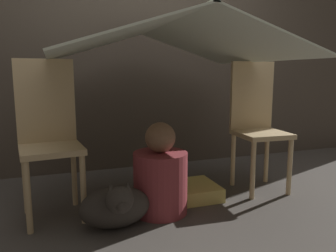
# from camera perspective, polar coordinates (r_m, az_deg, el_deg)

# --- Properties ---
(ground_plane) EXTENTS (8.80, 8.80, 0.00)m
(ground_plane) POSITION_cam_1_polar(r_m,az_deg,el_deg) (2.32, 0.97, -14.10)
(ground_plane) COLOR #47423D
(wall_back) EXTENTS (7.00, 0.05, 2.50)m
(wall_back) POSITION_cam_1_polar(r_m,az_deg,el_deg) (3.21, -6.08, 15.07)
(wall_back) COLOR #4C4238
(wall_back) RESTS_ON ground_plane
(chair_left) EXTENTS (0.41, 0.41, 1.01)m
(chair_left) POSITION_cam_1_polar(r_m,az_deg,el_deg) (2.23, -20.02, -1.11)
(chair_left) COLOR #D1B27F
(chair_left) RESTS_ON ground_plane
(chair_right) EXTENTS (0.39, 0.39, 1.01)m
(chair_right) POSITION_cam_1_polar(r_m,az_deg,el_deg) (2.69, 15.20, 0.84)
(chair_right) COLOR #D1B27F
(chair_right) RESTS_ON ground_plane
(sheet_canopy) EXTENTS (1.55, 1.38, 0.25)m
(sheet_canopy) POSITION_cam_1_polar(r_m,az_deg,el_deg) (2.25, -0.00, 14.68)
(sheet_canopy) COLOR silver
(person_front) EXTENTS (0.36, 0.36, 0.61)m
(person_front) POSITION_cam_1_polar(r_m,az_deg,el_deg) (2.18, -1.33, -8.84)
(person_front) COLOR maroon
(person_front) RESTS_ON ground_plane
(dog) EXTENTS (0.42, 0.38, 0.33)m
(dog) POSITION_cam_1_polar(r_m,az_deg,el_deg) (2.01, -9.10, -13.60)
(dog) COLOR #332D28
(dog) RESTS_ON ground_plane
(floor_cushion) EXTENTS (0.45, 0.36, 0.10)m
(floor_cushion) POSITION_cam_1_polar(r_m,az_deg,el_deg) (2.48, 3.29, -11.34)
(floor_cushion) COLOR #E5CC66
(floor_cushion) RESTS_ON ground_plane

